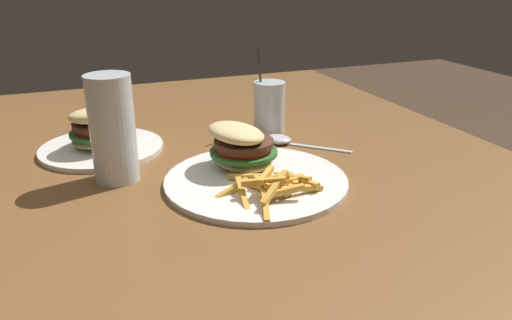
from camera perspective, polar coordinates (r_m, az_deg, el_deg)
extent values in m
cube|color=brown|center=(0.88, -3.68, -3.40)|extent=(1.62, 1.18, 0.03)
cylinder|color=brown|center=(1.84, 4.93, -2.00)|extent=(0.07, 0.07, 0.69)
cylinder|color=white|center=(0.86, 0.00, -2.38)|extent=(0.32, 0.32, 0.01)
ellipsoid|color=#E0C17F|center=(0.91, -1.40, 0.03)|extent=(0.13, 0.11, 0.02)
cylinder|color=#2D6628|center=(0.90, -1.40, 0.93)|extent=(0.13, 0.13, 0.01)
cylinder|color=red|center=(0.90, -1.41, 1.38)|extent=(0.11, 0.11, 0.01)
cylinder|color=#4C2D1E|center=(0.90, -1.41, 1.97)|extent=(0.12, 0.12, 0.01)
ellipsoid|color=#E0C17F|center=(0.89, -2.28, 3.13)|extent=(0.13, 0.11, 0.04)
cube|color=gold|center=(0.85, -0.76, -1.92)|extent=(0.05, 0.07, 0.02)
cube|color=gold|center=(0.81, 0.57, -2.93)|extent=(0.07, 0.03, 0.02)
cube|color=gold|center=(0.82, 4.38, -2.75)|extent=(0.06, 0.06, 0.01)
cube|color=gold|center=(0.81, -2.76, -3.40)|extent=(0.02, 0.06, 0.03)
cube|color=gold|center=(0.81, 5.65, -3.21)|extent=(0.01, 0.06, 0.02)
cube|color=gold|center=(0.76, 1.06, -5.01)|extent=(0.08, 0.03, 0.03)
cube|color=gold|center=(0.85, 4.17, -1.95)|extent=(0.08, 0.04, 0.02)
cube|color=gold|center=(0.78, -1.46, -4.09)|extent=(0.08, 0.02, 0.03)
cube|color=gold|center=(0.78, 0.85, -2.46)|extent=(0.03, 0.07, 0.02)
cube|color=gold|center=(0.85, 4.25, -2.24)|extent=(0.07, 0.03, 0.02)
cube|color=gold|center=(0.81, 1.15, -1.74)|extent=(0.07, 0.05, 0.02)
cube|color=gold|center=(0.84, 5.15, -2.36)|extent=(0.09, 0.03, 0.02)
cube|color=gold|center=(0.77, 2.14, -3.17)|extent=(0.06, 0.07, 0.03)
cube|color=gold|center=(0.80, 1.73, -2.98)|extent=(0.06, 0.04, 0.02)
cube|color=gold|center=(0.82, 1.97, -2.09)|extent=(0.04, 0.05, 0.03)
cube|color=gold|center=(0.78, 2.98, -3.64)|extent=(0.02, 0.07, 0.02)
cube|color=gold|center=(0.80, 3.03, -2.62)|extent=(0.05, 0.08, 0.02)
cylinder|color=silver|center=(0.88, -16.08, 3.43)|extent=(0.08, 0.08, 0.19)
cylinder|color=gold|center=(0.89, -15.97, 2.46)|extent=(0.07, 0.07, 0.15)
cylinder|color=silver|center=(1.11, 1.52, 5.98)|extent=(0.07, 0.07, 0.12)
cylinder|color=#EFA819|center=(1.11, 1.51, 5.54)|extent=(0.06, 0.06, 0.10)
cylinder|color=black|center=(1.10, 0.62, 8.04)|extent=(0.03, 0.03, 0.19)
ellipsoid|color=silver|center=(1.06, 2.46, 2.39)|extent=(0.08, 0.08, 0.02)
cube|color=silver|center=(1.03, 7.24, 1.38)|extent=(0.10, 0.11, 0.00)
cylinder|color=white|center=(1.06, -17.20, 1.30)|extent=(0.25, 0.25, 0.01)
ellipsoid|color=#E0C17F|center=(1.06, -17.31, 2.19)|extent=(0.10, 0.12, 0.03)
cylinder|color=#2D6628|center=(1.05, -17.40, 3.02)|extent=(0.12, 0.12, 0.01)
cylinder|color=red|center=(1.05, -17.45, 3.41)|extent=(0.10, 0.10, 0.01)
cylinder|color=#4C2D1E|center=(1.05, -17.51, 3.93)|extent=(0.11, 0.11, 0.01)
ellipsoid|color=#E0C17F|center=(1.03, -17.60, 4.89)|extent=(0.10, 0.12, 0.04)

